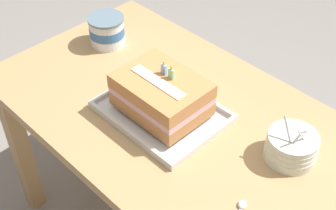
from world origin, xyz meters
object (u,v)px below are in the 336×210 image
bowl_stack (291,147)px  serving_spoon_near_tray (241,210)px  ice_cream_tub (107,31)px  foil_tray (162,113)px  birthday_cake (162,94)px

bowl_stack → serving_spoon_near_tray: 0.24m
bowl_stack → serving_spoon_near_tray: (0.02, -0.24, -0.03)m
bowl_stack → ice_cream_tub: (-0.78, -0.01, 0.01)m
foil_tray → bowl_stack: size_ratio=2.51×
foil_tray → bowl_stack: (0.37, 0.13, 0.03)m
foil_tray → ice_cream_tub: bearing=163.0°
serving_spoon_near_tray → ice_cream_tub: bearing=163.9°
bowl_stack → serving_spoon_near_tray: size_ratio=1.30×
birthday_cake → bowl_stack: (0.37, 0.13, -0.04)m
foil_tray → ice_cream_tub: size_ratio=2.81×
birthday_cake → serving_spoon_near_tray: birthday_cake is taller
bowl_stack → serving_spoon_near_tray: bearing=-85.0°
foil_tray → serving_spoon_near_tray: foil_tray is taller
birthday_cake → serving_spoon_near_tray: (0.39, -0.11, -0.07)m
foil_tray → bowl_stack: 0.40m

